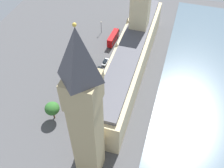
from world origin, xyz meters
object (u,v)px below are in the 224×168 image
(car_white_opposite_hall, at_px, (105,62))
(street_lamp_slot_12, at_px, (101,25))
(car_dark_green_by_river_gate, at_px, (117,31))
(plane_tree_corner, at_px, (79,59))
(street_lamp_slot_11, at_px, (74,71))
(clock_tower, at_px, (85,113))
(parliament_building, at_px, (131,56))
(car_yellow_cab_leading, at_px, (93,84))
(double_decker_bus_far_end, at_px, (113,38))
(pedestrian_near_tower, at_px, (127,30))
(pedestrian_kerbside, at_px, (123,38))
(plane_tree_slot_10, at_px, (52,109))
(car_black_midblock, at_px, (99,70))
(double_decker_bus_under_trees, at_px, (79,99))
(pedestrian_trailing, at_px, (81,131))

(car_white_opposite_hall, height_order, street_lamp_slot_12, street_lamp_slot_12)
(car_dark_green_by_river_gate, xyz_separation_m, plane_tree_corner, (7.14, 32.98, 6.99))
(street_lamp_slot_11, bearing_deg, clock_tower, 119.60)
(parliament_building, height_order, car_dark_green_by_river_gate, parliament_building)
(clock_tower, xyz_separation_m, car_yellow_cab_leading, (11.37, -33.53, -26.96))
(parliament_building, distance_m, car_yellow_cab_leading, 19.57)
(plane_tree_corner, bearing_deg, double_decker_bus_far_end, -106.78)
(car_white_opposite_hall, xyz_separation_m, plane_tree_corner, (8.56, 9.06, 6.98))
(car_dark_green_by_river_gate, xyz_separation_m, street_lamp_slot_12, (7.66, 2.14, 3.78))
(pedestrian_near_tower, height_order, plane_tree_corner, plane_tree_corner)
(car_dark_green_by_river_gate, relative_size, car_white_opposite_hall, 0.91)
(car_white_opposite_hall, bearing_deg, pedestrian_kerbside, 86.23)
(parliament_building, bearing_deg, car_white_opposite_hall, -7.06)
(car_white_opposite_hall, bearing_deg, plane_tree_slot_10, -100.60)
(car_black_midblock, bearing_deg, car_white_opposite_hall, -96.40)
(car_white_opposite_hall, xyz_separation_m, double_decker_bus_under_trees, (2.44, 25.06, 1.74))
(car_black_midblock, height_order, pedestrian_near_tower, car_black_midblock)
(pedestrian_trailing, height_order, plane_tree_corner, plane_tree_corner)
(plane_tree_slot_10, height_order, street_lamp_slot_11, plane_tree_slot_10)
(parliament_building, xyz_separation_m, double_decker_bus_far_end, (12.83, -17.18, -5.62))
(car_black_midblock, height_order, double_decker_bus_under_trees, double_decker_bus_under_trees)
(street_lamp_slot_12, bearing_deg, car_white_opposite_hall, 112.64)
(clock_tower, bearing_deg, street_lamp_slot_11, -60.40)
(clock_tower, relative_size, street_lamp_slot_12, 8.00)
(car_white_opposite_hall, bearing_deg, pedestrian_trailing, -81.43)
(pedestrian_kerbside, xyz_separation_m, street_lamp_slot_12, (11.81, -1.94, 3.95))
(plane_tree_corner, distance_m, street_lamp_slot_11, 5.11)
(double_decker_bus_far_end, xyz_separation_m, pedestrian_near_tower, (-4.21, -11.07, -1.89))
(car_white_opposite_hall, xyz_separation_m, street_lamp_slot_12, (9.08, -21.78, 3.77))
(clock_tower, distance_m, car_black_midblock, 51.67)
(car_dark_green_by_river_gate, height_order, pedestrian_trailing, car_dark_green_by_river_gate)
(parliament_building, xyz_separation_m, car_black_midblock, (12.91, 4.26, -7.36))
(street_lamp_slot_12, bearing_deg, pedestrian_kerbside, 170.69)
(car_dark_green_by_river_gate, height_order, street_lamp_slot_11, street_lamp_slot_11)
(pedestrian_kerbside, distance_m, street_lamp_slot_11, 34.73)
(double_decker_bus_far_end, bearing_deg, car_black_midblock, 92.64)
(car_white_opposite_hall, height_order, street_lamp_slot_11, street_lamp_slot_11)
(car_yellow_cab_leading, distance_m, street_lamp_slot_11, 9.78)
(double_decker_bus_under_trees, xyz_separation_m, street_lamp_slot_11, (7.20, -12.64, 1.53))
(pedestrian_trailing, bearing_deg, pedestrian_kerbside, 38.33)
(parliament_building, xyz_separation_m, pedestrian_kerbside, (9.01, -21.30, -7.54))
(pedestrian_near_tower, relative_size, street_lamp_slot_12, 0.25)
(clock_tower, height_order, pedestrian_trailing, clock_tower)
(pedestrian_kerbside, distance_m, plane_tree_corner, 31.85)
(double_decker_bus_under_trees, bearing_deg, pedestrian_kerbside, 87.26)
(car_dark_green_by_river_gate, distance_m, car_white_opposite_hall, 23.96)
(parliament_building, bearing_deg, car_black_midblock, 18.25)
(clock_tower, relative_size, double_decker_bus_far_end, 5.08)
(street_lamp_slot_11, xyz_separation_m, street_lamp_slot_12, (-0.56, -34.20, 0.50))
(plane_tree_corner, bearing_deg, pedestrian_trailing, 112.35)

